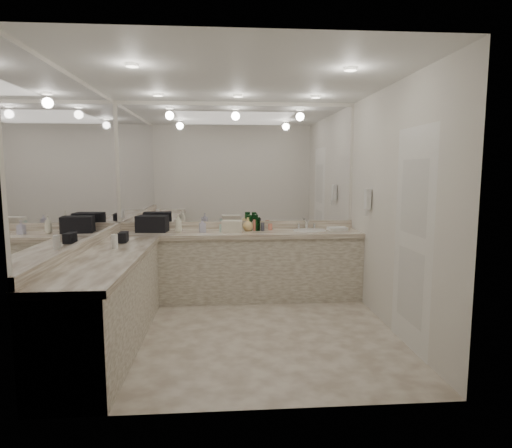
{
  "coord_description": "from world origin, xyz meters",
  "views": [
    {
      "loc": [
        -0.18,
        -4.35,
        1.7
      ],
      "look_at": [
        0.18,
        0.4,
        1.1
      ],
      "focal_mm": 30.0,
      "sensor_mm": 36.0,
      "label": 1
    }
  ],
  "objects": [
    {
      "name": "amenity_bottle_0",
      "position": [
        0.33,
        1.23,
        0.95
      ],
      "size": [
        0.05,
        0.05,
        0.11
      ],
      "primitive_type": "cylinder",
      "color": "#3F3F4C",
      "rests_on": "vanity_back_top"
    },
    {
      "name": "amenity_bottle_3",
      "position": [
        0.23,
        1.26,
        0.97
      ],
      "size": [
        0.06,
        0.06,
        0.15
      ],
      "primitive_type": "cylinder",
      "color": "#E57F66",
      "rests_on": "vanity_back_top"
    },
    {
      "name": "green_bottle_1",
      "position": [
        0.24,
        1.33,
        1.0
      ],
      "size": [
        0.06,
        0.06,
        0.21
      ],
      "primitive_type": "cylinder",
      "color": "#0A4717",
      "rests_on": "vanity_back_top"
    },
    {
      "name": "faucet",
      "position": [
        0.95,
        1.41,
        0.97
      ],
      "size": [
        0.24,
        0.16,
        0.14
      ],
      "primitive_type": "cube",
      "color": "silver",
      "rests_on": "vanity_back_top"
    },
    {
      "name": "soap_bottle_b",
      "position": [
        -0.46,
        1.15,
        0.99
      ],
      "size": [
        0.09,
        0.1,
        0.18
      ],
      "primitive_type": "imported",
      "rotation": [
        0.0,
        0.0,
        0.21
      ],
      "color": "#B4B1CB",
      "rests_on": "vanity_back_top"
    },
    {
      "name": "amenity_bottle_1",
      "position": [
        -0.1,
        1.16,
        0.95
      ],
      "size": [
        0.06,
        0.06,
        0.09
      ],
      "primitive_type": "cylinder",
      "color": "#E0B28C",
      "rests_on": "vanity_back_top"
    },
    {
      "name": "cream_cosmetic_case",
      "position": [
        -0.08,
        1.16,
        0.97
      ],
      "size": [
        0.27,
        0.19,
        0.15
      ],
      "primitive_type": "cube",
      "rotation": [
        0.0,
        0.0,
        -0.1
      ],
      "color": "beige",
      "rests_on": "vanity_back_top"
    },
    {
      "name": "vanity_left_top",
      "position": [
        -1.29,
        -0.3,
        0.87
      ],
      "size": [
        0.64,
        2.42,
        0.06
      ],
      "primitive_type": "cube",
      "color": "beige",
      "rests_on": "vanity_left_base"
    },
    {
      "name": "soap_bottle_c",
      "position": [
        0.13,
        1.25,
        0.99
      ],
      "size": [
        0.19,
        0.19,
        0.18
      ],
      "primitive_type": "imported",
      "rotation": [
        0.0,
        0.0,
        0.43
      ],
      "color": "#EBC27A",
      "rests_on": "vanity_back_top"
    },
    {
      "name": "green_bottle_0",
      "position": [
        0.26,
        1.23,
        0.99
      ],
      "size": [
        0.06,
        0.06,
        0.18
      ],
      "primitive_type": "cylinder",
      "color": "#0A4717",
      "rests_on": "vanity_back_top"
    },
    {
      "name": "black_toiletry_bag",
      "position": [
        -1.11,
        1.26,
        1.01
      ],
      "size": [
        0.41,
        0.28,
        0.22
      ],
      "primitive_type": "cube",
      "rotation": [
        0.0,
        0.0,
        -0.11
      ],
      "color": "black",
      "rests_on": "vanity_back_top"
    },
    {
      "name": "hand_towel",
      "position": [
        1.33,
        1.22,
        0.92
      ],
      "size": [
        0.26,
        0.18,
        0.04
      ],
      "primitive_type": "cube",
      "rotation": [
        0.0,
        0.0,
        0.09
      ],
      "color": "white",
      "rests_on": "vanity_back_top"
    },
    {
      "name": "amenity_bottle_2",
      "position": [
        0.44,
        1.3,
        0.94
      ],
      "size": [
        0.06,
        0.06,
        0.09
      ],
      "primitive_type": "cylinder",
      "color": "#E57F66",
      "rests_on": "vanity_back_top"
    },
    {
      "name": "mirror_back",
      "position": [
        0.0,
        1.49,
        1.77
      ],
      "size": [
        3.12,
        0.01,
        1.55
      ],
      "primitive_type": "cube",
      "color": "white",
      "rests_on": "wall_back"
    },
    {
      "name": "vanity_left_base",
      "position": [
        -1.3,
        -0.3,
        0.42
      ],
      "size": [
        0.6,
        2.4,
        0.84
      ],
      "primitive_type": "cube",
      "color": "beige",
      "rests_on": "floor"
    },
    {
      "name": "soap_bottle_a",
      "position": [
        -0.77,
        1.2,
        1.02
      ],
      "size": [
        0.09,
        0.09,
        0.23
      ],
      "primitive_type": "imported",
      "rotation": [
        0.0,
        0.0,
        0.06
      ],
      "color": "white",
      "rests_on": "vanity_back_top"
    },
    {
      "name": "door",
      "position": [
        1.59,
        -0.5,
        1.05
      ],
      "size": [
        0.02,
        0.82,
        2.1
      ],
      "primitive_type": "cube",
      "color": "white",
      "rests_on": "wall_right"
    },
    {
      "name": "amenity_bottle_4",
      "position": [
        -1.04,
        1.28,
        0.97
      ],
      "size": [
        0.04,
        0.04,
        0.13
      ],
      "primitive_type": "cylinder",
      "color": "white",
      "rests_on": "vanity_back_top"
    },
    {
      "name": "vanity_back_base",
      "position": [
        0.0,
        1.2,
        0.42
      ],
      "size": [
        3.2,
        0.6,
        0.84
      ],
      "primitive_type": "cube",
      "color": "beige",
      "rests_on": "floor"
    },
    {
      "name": "black_bag_spill",
      "position": [
        -1.3,
        0.44,
        0.95
      ],
      "size": [
        0.1,
        0.2,
        0.11
      ],
      "primitive_type": "cube",
      "rotation": [
        0.0,
        0.0,
        0.05
      ],
      "color": "black",
      "rests_on": "vanity_left_top"
    },
    {
      "name": "wall_left",
      "position": [
        -1.6,
        0.0,
        1.3
      ],
      "size": [
        0.02,
        3.0,
        2.6
      ],
      "primitive_type": "cube",
      "color": "silver",
      "rests_on": "floor"
    },
    {
      "name": "wall_phone",
      "position": [
        1.56,
        0.7,
        1.35
      ],
      "size": [
        0.06,
        0.1,
        0.24
      ],
      "primitive_type": "cube",
      "color": "white",
      "rests_on": "wall_right"
    },
    {
      "name": "wall_back",
      "position": [
        0.0,
        1.5,
        1.3
      ],
      "size": [
        3.2,
        0.02,
        2.6
      ],
      "primitive_type": "cube",
      "color": "silver",
      "rests_on": "floor"
    },
    {
      "name": "sink",
      "position": [
        0.95,
        1.2,
        0.9
      ],
      "size": [
        0.44,
        0.44,
        0.03
      ],
      "primitive_type": "cylinder",
      "color": "white",
      "rests_on": "vanity_back_top"
    },
    {
      "name": "amenity_bottle_5",
      "position": [
        -0.97,
        1.16,
        0.95
      ],
      "size": [
        0.05,
        0.05,
        0.11
      ],
      "primitive_type": "cylinder",
      "color": "#E57F66",
      "rests_on": "vanity_back_top"
    },
    {
      "name": "backsplash_back",
      "position": [
        0.0,
        1.48,
        0.95
      ],
      "size": [
        3.2,
        0.04,
        0.1
      ],
      "primitive_type": "cube",
      "color": "beige",
      "rests_on": "vanity_back_top"
    },
    {
      "name": "mirror_left",
      "position": [
        -1.59,
        0.0,
        1.77
      ],
      "size": [
        0.01,
        2.92,
        1.55
      ],
      "primitive_type": "cube",
      "color": "white",
      "rests_on": "wall_left"
    },
    {
      "name": "lotion_left",
      "position": [
        -1.3,
        0.06,
        0.98
      ],
      "size": [
        0.07,
        0.07,
        0.15
      ],
      "primitive_type": "cylinder",
      "color": "white",
      "rests_on": "vanity_left_top"
    },
    {
      "name": "wall_right",
      "position": [
        1.6,
        0.0,
        1.3
      ],
      "size": [
        0.02,
        3.0,
        2.6
      ],
      "primitive_type": "cube",
      "color": "silver",
      "rests_on": "floor"
    },
    {
      "name": "amenity_bottle_6",
      "position": [
        -1.2,
        1.34,
        0.95
      ],
      "size": [
        0.04,
        0.04,
        0.1
      ],
      "primitive_type": "cylinder",
      "color": "silver",
      "rests_on": "vanity_back_top"
    },
    {
      "name": "backsplash_left",
      "position": [
        -1.58,
        0.0,
        0.95
      ],
      "size": [
        0.04,
        3.0,
        0.1
      ],
      "primitive_type": "cube",
      "color": "beige",
      "rests_on": "vanity_left_top"
    },
    {
      "name": "green_bottle_2",
      "position": [
        0.15,
        1.28,
        1.0
      ],
      "size": [
        0.07,
        0.07,
        0.21
      ],
      "primitive_type": "cylinder",
      "color": "#0A4717",
      "rests_on": "vanity_back_top"
    },
    {
      "name": "floor",
      "position": [
        0.0,
        0.0,
        0.0
      ],
      "size": [
        3.2,
        3.2,
        0.0
      ],
      "primitive_type": "plane",
      "color": "beige",
      "rests_on": "ground"
    },
    {
      "name": "amenity_bottle_7",
      "position": [
        -0.21,
        1.17,
        0.95
      ],
      "size": [
        0.06,
        0.06,
        0.1
      ],
      "primitive_type": "cylinder",
      "color": "silver",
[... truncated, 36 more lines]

